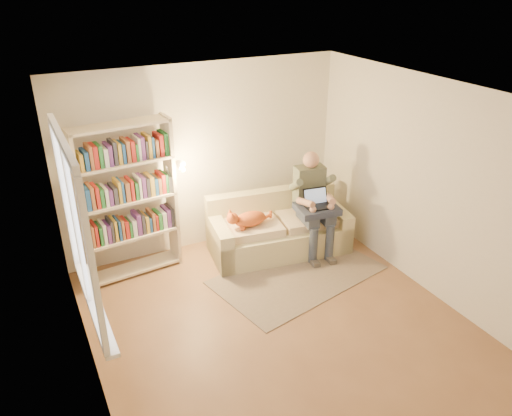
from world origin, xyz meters
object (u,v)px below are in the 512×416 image
sofa (278,231)px  person (313,198)px  bookshelf (127,194)px  cat (249,219)px  laptop (317,202)px

sofa → person: 0.69m
person → bookshelf: bearing=175.2°
cat → bookshelf: bearing=173.3°
sofa → person: size_ratio=1.40×
sofa → bookshelf: 2.17m
person → laptop: bearing=-87.1°
person → laptop: 0.13m
cat → bookshelf: 1.62m
cat → laptop: 0.96m
sofa → cat: sofa is taller
sofa → bookshelf: bookshelf is taller
laptop → sofa: bearing=148.2°
cat → laptop: laptop is taller
sofa → person: bearing=-18.3°
person → bookshelf: (-2.39, 0.55, 0.33)m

